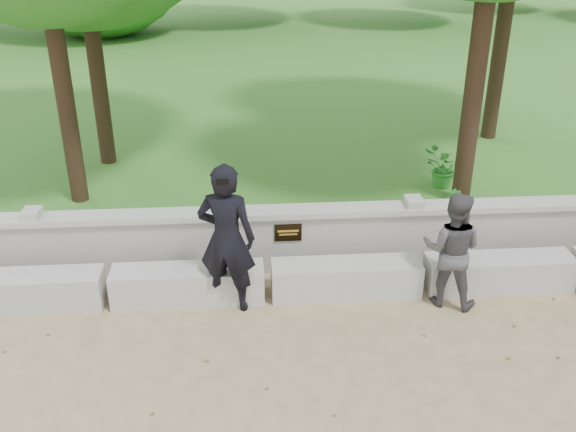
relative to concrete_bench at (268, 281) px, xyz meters
name	(u,v)px	position (x,y,z in m)	size (l,w,h in m)	color
ground	(276,398)	(0.00, -1.90, -0.22)	(80.00, 80.00, 0.00)	tan
lawn	(250,71)	(0.00, 12.10, -0.10)	(40.00, 22.00, 0.25)	#3F6C28
concrete_bench	(268,281)	(0.00, 0.00, 0.00)	(11.90, 0.45, 0.45)	#B3B0A9
parapet_wall	(265,239)	(0.00, 0.70, 0.24)	(12.50, 0.35, 0.90)	#A8A59F
man_main	(227,238)	(-0.49, -0.17, 0.72)	(0.78, 0.71, 1.90)	black
visitor_left	(452,250)	(2.23, -0.28, 0.52)	(0.90, 0.82, 1.49)	#444348
shrub_b	(452,208)	(2.79, 1.40, 0.28)	(0.28, 0.23, 0.52)	#30852D
shrub_c	(442,169)	(3.03, 2.76, 0.36)	(0.60, 0.52, 0.67)	#30852D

